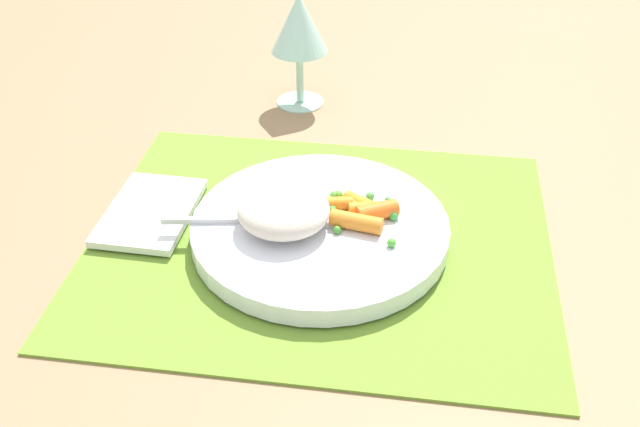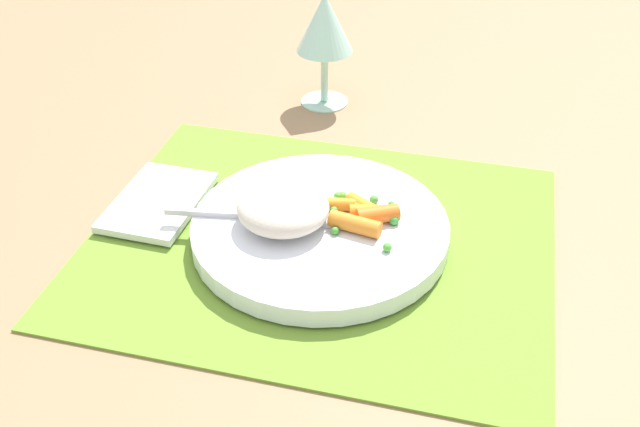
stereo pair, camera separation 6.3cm
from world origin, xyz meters
TOP-DOWN VIEW (x-y plane):
  - ground_plane at (0.00, 0.00)m, footprint 2.40×2.40m
  - placemat at (0.00, 0.00)m, footprint 0.46×0.38m
  - plate at (0.00, 0.00)m, footprint 0.26×0.26m
  - rice_mound at (-0.03, -0.01)m, footprint 0.09×0.09m
  - carrot_portion at (0.04, 0.01)m, footprint 0.09×0.06m
  - pea_scatter at (0.04, 0.02)m, footprint 0.07×0.08m
  - fork at (-0.04, -0.01)m, footprint 0.19×0.04m
  - wine_glass at (-0.07, 0.30)m, footprint 0.07×0.07m
  - napkin at (-0.18, 0.01)m, footprint 0.09×0.13m

SIDE VIEW (x-z plane):
  - ground_plane at x=0.00m, z-range 0.00..0.00m
  - placemat at x=0.00m, z-range 0.00..0.01m
  - napkin at x=-0.18m, z-range 0.01..0.01m
  - plate at x=0.00m, z-range 0.01..0.03m
  - fork at x=-0.04m, z-range 0.03..0.03m
  - pea_scatter at x=0.04m, z-range 0.03..0.04m
  - carrot_portion at x=0.04m, z-range 0.02..0.04m
  - rice_mound at x=-0.03m, z-range 0.03..0.06m
  - wine_glass at x=-0.07m, z-range 0.03..0.18m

